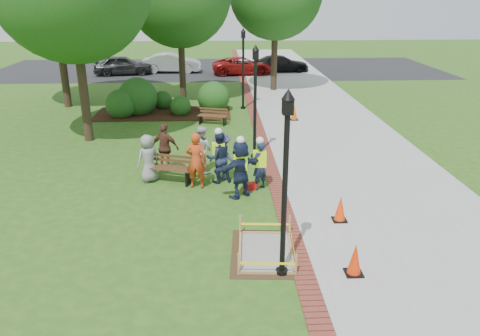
{
  "coord_description": "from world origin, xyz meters",
  "views": [
    {
      "loc": [
        -0.15,
        -12.09,
        6.07
      ],
      "look_at": [
        0.5,
        1.2,
        1.0
      ],
      "focal_mm": 35.0,
      "sensor_mm": 36.0,
      "label": 1
    }
  ],
  "objects_px": {
    "wet_concrete_pad": "(266,245)",
    "hivis_worker_a": "(240,167)",
    "bench_near": "(169,174)",
    "lamp_near": "(285,173)",
    "hivis_worker_c": "(219,156)",
    "hivis_worker_b": "(260,163)",
    "cone_front": "(355,260)"
  },
  "relations": [
    {
      "from": "bench_near",
      "to": "hivis_worker_a",
      "type": "distance_m",
      "value": 2.78
    },
    {
      "from": "lamp_near",
      "to": "hivis_worker_c",
      "type": "xyz_separation_m",
      "value": [
        -1.39,
        5.55,
        -1.54
      ]
    },
    {
      "from": "wet_concrete_pad",
      "to": "hivis_worker_a",
      "type": "xyz_separation_m",
      "value": [
        -0.46,
        3.41,
        0.74
      ]
    },
    {
      "from": "hivis_worker_c",
      "to": "hivis_worker_b",
      "type": "bearing_deg",
      "value": -26.7
    },
    {
      "from": "wet_concrete_pad",
      "to": "lamp_near",
      "type": "relative_size",
      "value": 0.57
    },
    {
      "from": "lamp_near",
      "to": "hivis_worker_b",
      "type": "xyz_separation_m",
      "value": [
        -0.09,
        4.89,
        -1.6
      ]
    },
    {
      "from": "hivis_worker_c",
      "to": "lamp_near",
      "type": "bearing_deg",
      "value": -75.91
    },
    {
      "from": "bench_near",
      "to": "hivis_worker_a",
      "type": "xyz_separation_m",
      "value": [
        2.34,
        -1.33,
        0.69
      ]
    },
    {
      "from": "lamp_near",
      "to": "hivis_worker_a",
      "type": "relative_size",
      "value": 2.15
    },
    {
      "from": "bench_near",
      "to": "hivis_worker_a",
      "type": "height_order",
      "value": "hivis_worker_a"
    },
    {
      "from": "lamp_near",
      "to": "hivis_worker_b",
      "type": "height_order",
      "value": "lamp_near"
    },
    {
      "from": "wet_concrete_pad",
      "to": "bench_near",
      "type": "xyz_separation_m",
      "value": [
        -2.79,
        4.74,
        0.05
      ]
    },
    {
      "from": "wet_concrete_pad",
      "to": "bench_near",
      "type": "bearing_deg",
      "value": 120.52
    },
    {
      "from": "cone_front",
      "to": "hivis_worker_c",
      "type": "relative_size",
      "value": 0.42
    },
    {
      "from": "wet_concrete_pad",
      "to": "bench_near",
      "type": "height_order",
      "value": "bench_near"
    },
    {
      "from": "bench_near",
      "to": "cone_front",
      "type": "height_order",
      "value": "bench_near"
    },
    {
      "from": "lamp_near",
      "to": "hivis_worker_a",
      "type": "distance_m",
      "value": 4.62
    },
    {
      "from": "bench_near",
      "to": "cone_front",
      "type": "relative_size",
      "value": 2.19
    },
    {
      "from": "cone_front",
      "to": "hivis_worker_b",
      "type": "height_order",
      "value": "hivis_worker_b"
    },
    {
      "from": "cone_front",
      "to": "hivis_worker_b",
      "type": "xyz_separation_m",
      "value": [
        -1.72,
        5.02,
        0.5
      ]
    },
    {
      "from": "hivis_worker_a",
      "to": "hivis_worker_b",
      "type": "height_order",
      "value": "hivis_worker_a"
    },
    {
      "from": "hivis_worker_b",
      "to": "hivis_worker_c",
      "type": "xyz_separation_m",
      "value": [
        -1.3,
        0.66,
        0.05
      ]
    },
    {
      "from": "bench_near",
      "to": "lamp_near",
      "type": "bearing_deg",
      "value": -61.43
    },
    {
      "from": "wet_concrete_pad",
      "to": "bench_near",
      "type": "distance_m",
      "value": 5.5
    },
    {
      "from": "wet_concrete_pad",
      "to": "lamp_near",
      "type": "xyz_separation_m",
      "value": [
        0.28,
        -0.9,
        2.25
      ]
    },
    {
      "from": "cone_front",
      "to": "lamp_near",
      "type": "height_order",
      "value": "lamp_near"
    },
    {
      "from": "hivis_worker_b",
      "to": "bench_near",
      "type": "bearing_deg",
      "value": 165.92
    },
    {
      "from": "bench_near",
      "to": "hivis_worker_b",
      "type": "distance_m",
      "value": 3.13
    },
    {
      "from": "lamp_near",
      "to": "hivis_worker_a",
      "type": "height_order",
      "value": "lamp_near"
    },
    {
      "from": "cone_front",
      "to": "hivis_worker_c",
      "type": "distance_m",
      "value": 6.45
    },
    {
      "from": "bench_near",
      "to": "hivis_worker_c",
      "type": "xyz_separation_m",
      "value": [
        1.68,
        -0.09,
        0.65
      ]
    },
    {
      "from": "bench_near",
      "to": "hivis_worker_a",
      "type": "bearing_deg",
      "value": -29.6
    }
  ]
}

